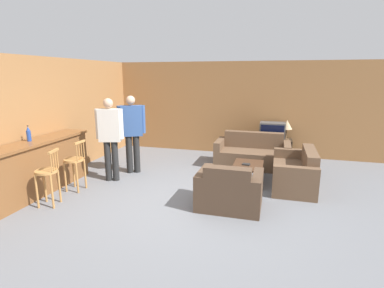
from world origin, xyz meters
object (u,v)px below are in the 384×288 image
at_px(table_lamp, 287,125).
at_px(coffee_table, 248,167).
at_px(book_on_table, 246,164).
at_px(armchair_near, 229,191).
at_px(person_by_counter, 110,135).
at_px(tv_unit, 271,149).
at_px(tv, 272,131).
at_px(person_by_window, 132,130).
at_px(bar_chair_near, 48,176).
at_px(couch_far, 252,155).
at_px(bar_chair_mid, 75,164).
at_px(loveseat_right, 296,173).
at_px(bottle, 29,134).

bearing_deg(table_lamp, coffee_table, -111.35).
bearing_deg(book_on_table, coffee_table, 45.65).
xyz_separation_m(armchair_near, person_by_counter, (-2.64, 0.68, 0.71)).
xyz_separation_m(coffee_table, table_lamp, (0.79, 2.03, 0.61)).
height_order(tv_unit, tv, tv).
height_order(tv, person_by_window, person_by_window).
bearing_deg(tv, person_by_counter, -140.49).
distance_m(armchair_near, tv, 3.46).
distance_m(bar_chair_near, couch_far, 4.61).
relative_size(armchair_near, tv, 1.64).
relative_size(bar_chair_near, couch_far, 0.56).
relative_size(table_lamp, person_by_counter, 0.30).
xyz_separation_m(tv, person_by_window, (-3.08, -2.07, 0.23)).
xyz_separation_m(bar_chair_near, bar_chair_mid, (0.00, 0.73, 0.00)).
xyz_separation_m(couch_far, armchair_near, (-0.18, -2.55, 0.00)).
bearing_deg(loveseat_right, person_by_counter, -169.89).
height_order(bar_chair_mid, armchair_near, bar_chair_mid).
bearing_deg(loveseat_right, bar_chair_mid, -161.82).
relative_size(tv_unit, table_lamp, 1.98).
height_order(bar_chair_mid, tv_unit, bar_chair_mid).
bearing_deg(book_on_table, tv, 77.13).
bearing_deg(armchair_near, person_by_window, 151.99).
distance_m(bar_chair_near, tv_unit, 5.52).
distance_m(bottle, person_by_counter, 1.50).
xyz_separation_m(couch_far, coffee_table, (0.01, -1.20, 0.04)).
bearing_deg(bar_chair_near, bar_chair_mid, 89.97).
height_order(bottle, table_lamp, bottle).
height_order(couch_far, table_lamp, table_lamp).
bearing_deg(book_on_table, loveseat_right, 2.84).
distance_m(loveseat_right, book_on_table, 1.00).
bearing_deg(person_by_counter, tv, 39.51).
distance_m(table_lamp, person_by_counter, 4.52).
bearing_deg(loveseat_right, table_lamp, 94.63).
bearing_deg(person_by_window, armchair_near, -28.01).
relative_size(bar_chair_near, bar_chair_mid, 1.00).
height_order(loveseat_right, book_on_table, loveseat_right).
bearing_deg(bar_chair_mid, couch_far, 38.62).
relative_size(couch_far, loveseat_right, 1.17).
xyz_separation_m(tv_unit, bottle, (-4.33, -3.74, 0.89)).
height_order(bottle, person_by_window, person_by_window).
height_order(coffee_table, table_lamp, table_lamp).
height_order(couch_far, bottle, bottle).
relative_size(bar_chair_mid, couch_far, 0.56).
bearing_deg(bar_chair_mid, tv_unit, 42.87).
bearing_deg(person_by_window, book_on_table, 0.04).
height_order(loveseat_right, person_by_counter, person_by_counter).
relative_size(tv_unit, person_by_window, 0.59).
distance_m(bar_chair_mid, table_lamp, 5.27).
relative_size(bar_chair_mid, armchair_near, 0.93).
bearing_deg(person_by_counter, tv_unit, 39.54).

